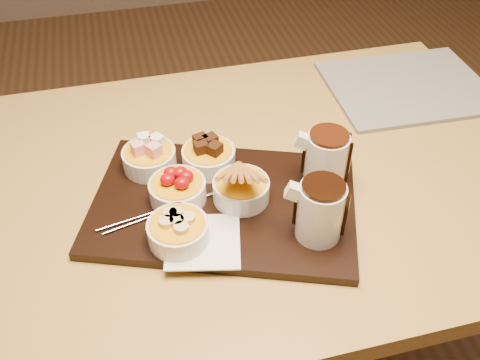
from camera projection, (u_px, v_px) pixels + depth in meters
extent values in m
cube|color=#AC8840|center=(239.00, 183.00, 1.03)|extent=(1.20, 0.80, 0.04)
cylinder|color=#AC8840|center=(13.00, 237.00, 1.43)|extent=(0.06, 0.06, 0.71)
cylinder|color=#AC8840|center=(383.00, 171.00, 1.63)|extent=(0.06, 0.06, 0.71)
cube|color=black|center=(224.00, 204.00, 0.95)|extent=(0.54, 0.44, 0.02)
cube|color=white|center=(203.00, 241.00, 0.87)|extent=(0.14, 0.14, 0.00)
cylinder|color=silver|center=(149.00, 159.00, 1.00)|extent=(0.10, 0.10, 0.04)
cylinder|color=silver|center=(209.00, 158.00, 1.00)|extent=(0.10, 0.10, 0.04)
cylinder|color=silver|center=(178.00, 191.00, 0.93)|extent=(0.10, 0.10, 0.04)
cylinder|color=silver|center=(241.00, 190.00, 0.94)|extent=(0.10, 0.10, 0.04)
cylinder|color=silver|center=(178.00, 232.00, 0.86)|extent=(0.10, 0.10, 0.04)
cylinder|color=silver|center=(320.00, 212.00, 0.85)|extent=(0.10, 0.10, 0.10)
cylinder|color=silver|center=(326.00, 160.00, 0.95)|extent=(0.10, 0.10, 0.10)
cube|color=beige|center=(407.00, 87.00, 1.25)|extent=(0.37, 0.30, 0.01)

